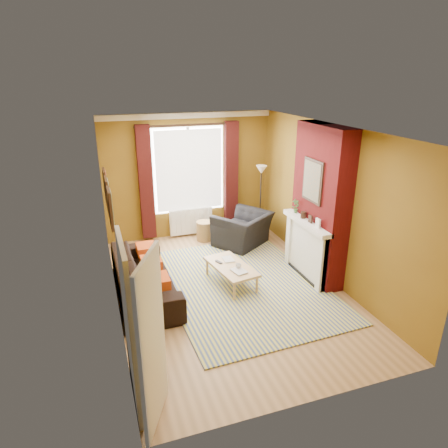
{
  "coord_description": "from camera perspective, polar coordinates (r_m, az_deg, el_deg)",
  "views": [
    {
      "loc": [
        -2.07,
        -5.85,
        3.62
      ],
      "look_at": [
        0.0,
        0.25,
        1.15
      ],
      "focal_mm": 32.0,
      "sensor_mm": 36.0,
      "label": 1
    }
  ],
  "objects": [
    {
      "name": "ground",
      "position": [
        7.18,
        0.65,
        -9.29
      ],
      "size": [
        5.5,
        5.5,
        0.0
      ],
      "primitive_type": "plane",
      "color": "olive",
      "rests_on": "ground"
    },
    {
      "name": "mug",
      "position": [
        7.02,
        2.06,
        -6.1
      ],
      "size": [
        0.12,
        0.12,
        0.09
      ],
      "primitive_type": "imported",
      "rotation": [
        0.0,
        0.0,
        0.17
      ],
      "color": "#999999",
      "rests_on": "coffee_table"
    },
    {
      "name": "sofa",
      "position": [
        7.03,
        -11.35,
        -7.28
      ],
      "size": [
        0.94,
        2.34,
        0.68
      ],
      "primitive_type": "imported",
      "rotation": [
        0.0,
        0.0,
        1.58
      ],
      "color": "black",
      "rests_on": "ground"
    },
    {
      "name": "tv_remote",
      "position": [
        7.26,
        -0.76,
        -5.45
      ],
      "size": [
        0.11,
        0.17,
        0.02
      ],
      "rotation": [
        0.0,
        0.0,
        0.39
      ],
      "color": "#262629",
      "rests_on": "coffee_table"
    },
    {
      "name": "wicker_stool",
      "position": [
        9.1,
        -2.84,
        -0.98
      ],
      "size": [
        0.41,
        0.41,
        0.44
      ],
      "rotation": [
        0.0,
        0.0,
        -0.16
      ],
      "color": "olive",
      "rests_on": "ground"
    },
    {
      "name": "coffee_table",
      "position": [
        7.18,
        1.01,
        -6.22
      ],
      "size": [
        0.75,
        1.21,
        0.38
      ],
      "rotation": [
        0.0,
        0.0,
        0.18
      ],
      "color": "tan",
      "rests_on": "ground"
    },
    {
      "name": "striped_rug",
      "position": [
        7.32,
        2.65,
        -8.57
      ],
      "size": [
        2.85,
        3.85,
        0.02
      ],
      "rotation": [
        0.0,
        0.0,
        0.04
      ],
      "color": "#334A8D",
      "rests_on": "ground"
    },
    {
      "name": "book_b",
      "position": [
        7.34,
        -0.12,
        -5.16
      ],
      "size": [
        0.19,
        0.26,
        0.02
      ],
      "primitive_type": "imported",
      "rotation": [
        0.0,
        0.0,
        -0.02
      ],
      "color": "#999999",
      "rests_on": "coffee_table"
    },
    {
      "name": "floor_lamp",
      "position": [
        9.02,
        5.32,
        6.12
      ],
      "size": [
        0.28,
        0.28,
        1.67
      ],
      "rotation": [
        0.0,
        0.0,
        0.14
      ],
      "color": "black",
      "rests_on": "ground"
    },
    {
      "name": "armchair",
      "position": [
        8.78,
        2.67,
        -0.78
      ],
      "size": [
        1.49,
        1.45,
        0.73
      ],
      "primitive_type": "imported",
      "rotation": [
        0.0,
        0.0,
        3.75
      ],
      "color": "black",
      "rests_on": "ground"
    },
    {
      "name": "room_walls",
      "position": [
        7.05,
        4.76,
        2.41
      ],
      "size": [
        3.82,
        5.54,
        2.83
      ],
      "color": "brown",
      "rests_on": "ground"
    },
    {
      "name": "book_a",
      "position": [
        6.89,
        1.41,
        -6.96
      ],
      "size": [
        0.27,
        0.32,
        0.03
      ],
      "primitive_type": "imported",
      "rotation": [
        0.0,
        0.0,
        0.23
      ],
      "color": "#999999",
      "rests_on": "coffee_table"
    }
  ]
}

